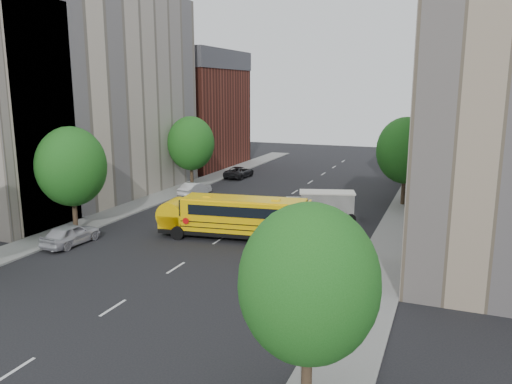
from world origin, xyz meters
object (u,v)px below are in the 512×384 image
Objects in this scene: street_tree_1 at (71,167)px; parked_car_0 at (71,234)px; parked_car_1 at (195,189)px; parked_car_3 at (324,272)px; street_tree_4 at (406,150)px; parked_car_5 at (403,173)px; street_tree_3 at (309,284)px; parked_car_2 at (239,172)px; school_bus at (233,215)px; street_tree_2 at (191,143)px; safari_truck at (321,205)px; street_tree_5 at (416,142)px.

parked_car_0 is at bearing -54.04° from street_tree_1.
parked_car_3 is (17.72, -17.86, 0.08)m from parked_car_1.
street_tree_4 is 15.25m from parked_car_5.
street_tree_3 is at bearing -79.56° from parked_car_3.
street_tree_1 is at bearing 170.14° from parked_car_3.
parked_car_5 is at bearing -115.96° from parked_car_0.
parked_car_0 is at bearing 177.70° from parked_car_3.
parked_car_0 is at bearing -116.18° from parked_car_5.
school_bus is at bearing 114.31° from parked_car_2.
parked_car_2 is at bearing 158.76° from street_tree_4.
street_tree_2 is 21.20m from parked_car_0.
street_tree_1 is 19.58m from safari_truck.
parked_car_3 is (-2.08, 10.73, -3.69)m from street_tree_3.
parked_car_1 is 25.71m from parked_car_5.
safari_truck is at bearing -136.15° from parked_car_0.
street_tree_1 is 5.37m from parked_car_0.
school_bus is (-10.24, -27.21, -2.99)m from street_tree_5.
street_tree_2 is 1.46× the size of parked_car_3.
school_bus is at bearing -104.87° from parked_car_5.
safari_truck is 1.41× the size of parked_car_1.
school_bus is at bearing 142.87° from parked_car_3.
street_tree_2 is 1.86× the size of parked_car_5.
parked_car_3 is at bearing -9.33° from street_tree_1.
street_tree_5 is 0.68× the size of school_bus.
parked_car_1 is (2.20, -3.42, -4.14)m from street_tree_2.
parked_car_0 is 0.85× the size of parked_car_3.
street_tree_5 is at bearing 61.36° from school_bus.
parked_car_1 is at bearing -88.87° from parked_car_0.
parked_car_3 is at bearing -44.62° from school_bus.
parked_car_2 is (2.20, 25.69, -4.28)m from street_tree_1.
street_tree_2 is at bearing 124.51° from street_tree_3.
parked_car_2 is 0.92× the size of parked_car_3.
safari_truck reaches higher than parked_car_5.
street_tree_2 is 18.44m from safari_truck.
street_tree_4 is 20.57m from parked_car_1.
parked_car_1 and parked_car_5 have the same top height.
street_tree_2 is 1.03× the size of street_tree_5.
street_tree_1 is 18.00m from street_tree_2.
parked_car_3 is (3.61, -13.45, -0.49)m from safari_truck.
street_tree_4 is 1.08× the size of street_tree_5.
safari_truck is (16.31, -7.83, -3.57)m from street_tree_2.
street_tree_4 reaches higher than street_tree_5.
school_bus reaches higher than safari_truck.
street_tree_1 is at bearing -120.67° from parked_car_5.
school_bus reaches higher than parked_car_0.
street_tree_2 is 1.86× the size of parked_car_1.
street_tree_3 is 1.60× the size of parked_car_0.
street_tree_3 reaches higher than safari_truck.
school_bus is 2.68× the size of parked_car_5.
street_tree_5 is 20.66m from parked_car_2.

